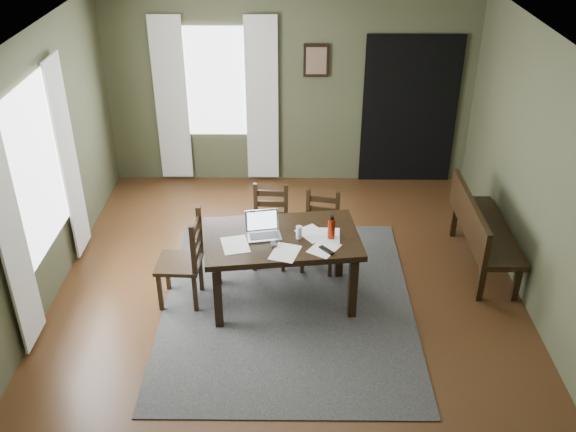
{
  "coord_description": "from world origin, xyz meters",
  "views": [
    {
      "loc": [
        0.05,
        -5.42,
        4.17
      ],
      "look_at": [
        0.0,
        0.3,
        0.9
      ],
      "focal_mm": 40.0,
      "sensor_mm": 36.0,
      "label": 1
    }
  ],
  "objects_px": {
    "chair_back_left": "(270,227)",
    "bench": "(480,226)",
    "laptop": "(263,229)",
    "chair_end": "(184,261)",
    "chair_back_right": "(320,232)",
    "water_bottle": "(331,228)",
    "dining_table": "(282,244)"
  },
  "relations": [
    {
      "from": "chair_back_left",
      "to": "laptop",
      "type": "height_order",
      "value": "laptop"
    },
    {
      "from": "dining_table",
      "to": "water_bottle",
      "type": "height_order",
      "value": "water_bottle"
    },
    {
      "from": "laptop",
      "to": "bench",
      "type": "bearing_deg",
      "value": 4.03
    },
    {
      "from": "dining_table",
      "to": "bench",
      "type": "xyz_separation_m",
      "value": [
        2.2,
        0.67,
        -0.18
      ]
    },
    {
      "from": "chair_back_left",
      "to": "bench",
      "type": "bearing_deg",
      "value": 1.87
    },
    {
      "from": "chair_back_right",
      "to": "water_bottle",
      "type": "distance_m",
      "value": 0.83
    },
    {
      "from": "dining_table",
      "to": "chair_back_right",
      "type": "relative_size",
      "value": 1.86
    },
    {
      "from": "dining_table",
      "to": "chair_back_right",
      "type": "bearing_deg",
      "value": 50.25
    },
    {
      "from": "chair_back_left",
      "to": "water_bottle",
      "type": "relative_size",
      "value": 3.66
    },
    {
      "from": "chair_end",
      "to": "chair_back_right",
      "type": "relative_size",
      "value": 1.15
    },
    {
      "from": "chair_end",
      "to": "laptop",
      "type": "distance_m",
      "value": 0.89
    },
    {
      "from": "laptop",
      "to": "chair_end",
      "type": "bearing_deg",
      "value": 174.34
    },
    {
      "from": "water_bottle",
      "to": "bench",
      "type": "bearing_deg",
      "value": 22.31
    },
    {
      "from": "chair_back_left",
      "to": "water_bottle",
      "type": "distance_m",
      "value": 1.1
    },
    {
      "from": "chair_end",
      "to": "chair_back_right",
      "type": "distance_m",
      "value": 1.58
    },
    {
      "from": "chair_end",
      "to": "bench",
      "type": "xyz_separation_m",
      "value": [
        3.21,
        0.7,
        0.01
      ]
    },
    {
      "from": "chair_back_left",
      "to": "chair_back_right",
      "type": "xyz_separation_m",
      "value": [
        0.57,
        -0.08,
        -0.02
      ]
    },
    {
      "from": "dining_table",
      "to": "chair_back_right",
      "type": "xyz_separation_m",
      "value": [
        0.42,
        0.65,
        -0.25
      ]
    },
    {
      "from": "laptop",
      "to": "chair_back_left",
      "type": "bearing_deg",
      "value": 75.76
    },
    {
      "from": "chair_end",
      "to": "water_bottle",
      "type": "bearing_deg",
      "value": 92.19
    },
    {
      "from": "dining_table",
      "to": "chair_back_left",
      "type": "bearing_deg",
      "value": 94.22
    },
    {
      "from": "chair_back_left",
      "to": "laptop",
      "type": "distance_m",
      "value": 0.8
    },
    {
      "from": "chair_back_left",
      "to": "bench",
      "type": "height_order",
      "value": "chair_back_left"
    },
    {
      "from": "water_bottle",
      "to": "chair_back_left",
      "type": "bearing_deg",
      "value": 130.03
    },
    {
      "from": "dining_table",
      "to": "laptop",
      "type": "relative_size",
      "value": 4.33
    },
    {
      "from": "bench",
      "to": "laptop",
      "type": "distance_m",
      "value": 2.5
    },
    {
      "from": "chair_end",
      "to": "bench",
      "type": "distance_m",
      "value": 3.28
    },
    {
      "from": "chair_back_left",
      "to": "bench",
      "type": "xyz_separation_m",
      "value": [
        2.35,
        -0.06,
        0.06
      ]
    },
    {
      "from": "chair_end",
      "to": "chair_back_left",
      "type": "xyz_separation_m",
      "value": [
        0.86,
        0.76,
        -0.05
      ]
    },
    {
      "from": "chair_back_right",
      "to": "laptop",
      "type": "xyz_separation_m",
      "value": [
        -0.61,
        -0.61,
        0.41
      ]
    },
    {
      "from": "chair_back_left",
      "to": "chair_back_right",
      "type": "bearing_deg",
      "value": -5.04
    },
    {
      "from": "chair_end",
      "to": "chair_back_left",
      "type": "relative_size",
      "value": 1.11
    }
  ]
}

